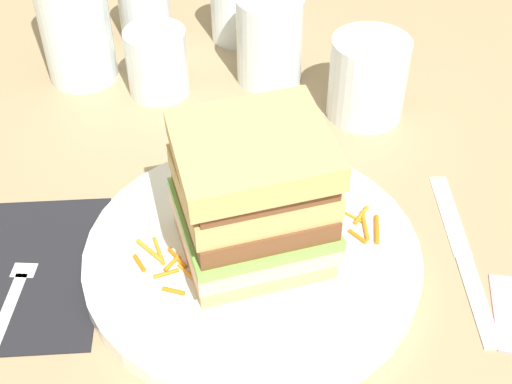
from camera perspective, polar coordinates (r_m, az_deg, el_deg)
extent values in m
plane|color=#9E8460|center=(0.59, -0.29, -5.87)|extent=(3.00, 3.00, 0.00)
cylinder|color=white|center=(0.58, 0.16, -5.57)|extent=(0.28, 0.28, 0.02)
cube|color=tan|center=(0.56, 0.16, -4.24)|extent=(0.13, 0.13, 0.02)
cube|color=#E0A393|center=(0.55, 0.17, -2.92)|extent=(0.14, 0.14, 0.02)
cube|color=#7AB74C|center=(0.54, 0.17, -1.99)|extent=(0.14, 0.14, 0.01)
cube|color=brown|center=(0.53, 0.17, -0.95)|extent=(0.13, 0.13, 0.02)
cube|color=tan|center=(0.52, 0.18, 0.63)|extent=(0.13, 0.13, 0.02)
cube|color=brown|center=(0.51, 0.18, 2.25)|extent=(0.12, 0.12, 0.02)
cube|color=tan|center=(0.49, -0.35, 3.55)|extent=(0.13, 0.12, 0.03)
cylinder|color=orange|center=(0.57, -6.57, -5.46)|extent=(0.02, 0.02, 0.00)
cylinder|color=orange|center=(0.57, -9.68, -5.86)|extent=(0.01, 0.02, 0.00)
cylinder|color=orange|center=(0.55, -6.87, -8.17)|extent=(0.02, 0.01, 0.00)
cylinder|color=orange|center=(0.57, -8.83, -5.11)|extent=(0.03, 0.03, 0.00)
cylinder|color=orange|center=(0.58, -8.09, -4.90)|extent=(0.01, 0.03, 0.00)
cylinder|color=orange|center=(0.57, -7.01, -5.90)|extent=(0.01, 0.02, 0.00)
cylinder|color=orange|center=(0.56, -5.82, -6.64)|extent=(0.02, 0.02, 0.00)
cylinder|color=orange|center=(0.56, -7.49, -6.74)|extent=(0.02, 0.01, 0.00)
cylinder|color=orange|center=(0.61, 8.03, -2.03)|extent=(0.02, 0.02, 0.00)
cylinder|color=orange|center=(0.61, 6.35, -1.90)|extent=(0.00, 0.03, 0.00)
cylinder|color=orange|center=(0.60, 10.02, -3.08)|extent=(0.01, 0.03, 0.00)
cylinder|color=orange|center=(0.61, 8.75, -1.92)|extent=(0.02, 0.02, 0.00)
cylinder|color=orange|center=(0.59, 8.46, -3.67)|extent=(0.01, 0.02, 0.00)
cylinder|color=orange|center=(0.60, 9.05, -2.75)|extent=(0.00, 0.03, 0.00)
cube|color=black|center=(0.61, -18.89, -6.45)|extent=(0.13, 0.17, 0.00)
cube|color=silver|center=(0.58, -20.55, -10.30)|extent=(0.02, 0.11, 0.00)
cube|color=silver|center=(0.61, -18.74, -5.70)|extent=(0.02, 0.02, 0.00)
cylinder|color=silver|center=(0.63, -17.28, -3.88)|extent=(0.01, 0.04, 0.00)
cylinder|color=silver|center=(0.63, -17.76, -3.85)|extent=(0.01, 0.04, 0.00)
cylinder|color=silver|center=(0.63, -18.25, -3.82)|extent=(0.01, 0.04, 0.00)
cylinder|color=silver|center=(0.63, -18.73, -3.79)|extent=(0.01, 0.04, 0.00)
cube|color=silver|center=(0.59, 17.99, -8.52)|extent=(0.02, 0.10, 0.00)
cube|color=silver|center=(0.65, 15.83, -1.77)|extent=(0.02, 0.11, 0.00)
cylinder|color=white|center=(0.74, 9.28, 9.34)|extent=(0.08, 0.08, 0.09)
cylinder|color=orange|center=(0.75, 9.12, 8.08)|extent=(0.08, 0.08, 0.05)
cylinder|color=silver|center=(0.79, -15.18, 15.06)|extent=(0.08, 0.08, 0.19)
cylinder|color=silver|center=(0.88, -9.30, 15.25)|extent=(0.06, 0.06, 0.09)
cylinder|color=silver|center=(0.87, -1.48, 15.28)|extent=(0.06, 0.06, 0.09)
cylinder|color=silver|center=(0.78, -8.23, 10.65)|extent=(0.07, 0.07, 0.08)
cylinder|color=silver|center=(0.79, 1.13, 12.54)|extent=(0.07, 0.07, 0.10)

